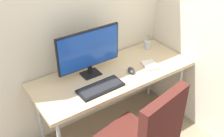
{
  "coord_description": "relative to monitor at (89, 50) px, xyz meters",
  "views": [
    {
      "loc": [
        -1.25,
        -1.79,
        2.21
      ],
      "look_at": [
        -0.06,
        -0.06,
        0.84
      ],
      "focal_mm": 43.9,
      "sensor_mm": 36.0,
      "label": 1
    }
  ],
  "objects": [
    {
      "name": "desk",
      "position": [
        0.2,
        -0.11,
        -0.31
      ],
      "size": [
        1.58,
        0.63,
        0.74
      ],
      "color": "#D1B78C",
      "rests_on": "ground_plane"
    },
    {
      "name": "keyboard",
      "position": [
        -0.04,
        -0.25,
        -0.25
      ],
      "size": [
        0.42,
        0.18,
        0.02
      ],
      "color": "black",
      "rests_on": "desk"
    },
    {
      "name": "ground_plane",
      "position": [
        0.2,
        -0.11,
        -1.0
      ],
      "size": [
        8.0,
        8.0,
        0.0
      ],
      "primitive_type": "plane",
      "color": "gray"
    },
    {
      "name": "notebook",
      "position": [
        0.56,
        -0.22,
        -0.25
      ],
      "size": [
        0.18,
        0.21,
        0.02
      ],
      "primitive_type": "cube",
      "rotation": [
        0.0,
        0.0,
        -0.31
      ],
      "color": "silver",
      "rests_on": "desk"
    },
    {
      "name": "mouse",
      "position": [
        0.34,
        -0.2,
        -0.23
      ],
      "size": [
        0.09,
        0.12,
        0.04
      ],
      "primitive_type": "ellipsoid",
      "rotation": [
        0.0,
        0.0,
        -0.32
      ],
      "color": "#333338",
      "rests_on": "desk"
    },
    {
      "name": "monitor",
      "position": [
        0.0,
        0.0,
        0.0
      ],
      "size": [
        0.63,
        0.14,
        0.45
      ],
      "color": "black",
      "rests_on": "desk"
    },
    {
      "name": "pen_holder",
      "position": [
        0.78,
        0.08,
        -0.21
      ],
      "size": [
        0.08,
        0.08,
        0.16
      ],
      "color": "silver",
      "rests_on": "desk"
    }
  ]
}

